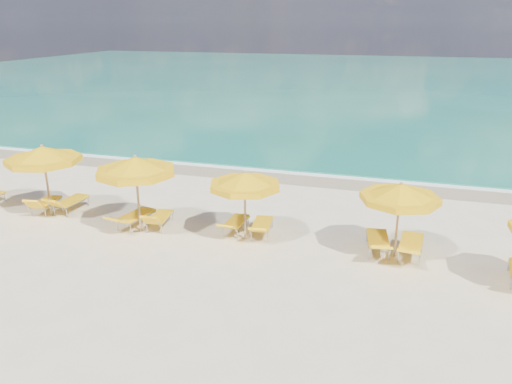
# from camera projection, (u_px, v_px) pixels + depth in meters

# --- Properties ---
(ground_plane) EXTENTS (120.00, 120.00, 0.00)m
(ground_plane) POSITION_uv_depth(u_px,v_px,m) (242.00, 243.00, 15.70)
(ground_plane) COLOR beige
(ocean) EXTENTS (120.00, 80.00, 0.30)m
(ocean) POSITION_uv_depth(u_px,v_px,m) (368.00, 79.00, 59.16)
(ocean) COLOR #126751
(ocean) RESTS_ON ground
(wet_sand_band) EXTENTS (120.00, 2.60, 0.01)m
(wet_sand_band) POSITION_uv_depth(u_px,v_px,m) (294.00, 176.00, 22.40)
(wet_sand_band) COLOR tan
(wet_sand_band) RESTS_ON ground
(foam_line) EXTENTS (120.00, 1.20, 0.03)m
(foam_line) POSITION_uv_depth(u_px,v_px,m) (297.00, 171.00, 23.12)
(foam_line) COLOR white
(foam_line) RESTS_ON ground
(whitecap_near) EXTENTS (14.00, 0.36, 0.05)m
(whitecap_near) POSITION_uv_depth(u_px,v_px,m) (236.00, 127.00, 32.71)
(whitecap_near) COLOR white
(whitecap_near) RESTS_ON ground
(whitecap_far) EXTENTS (18.00, 0.30, 0.05)m
(whitecap_far) POSITION_uv_depth(u_px,v_px,m) (455.00, 119.00, 35.26)
(whitecap_far) COLOR white
(whitecap_far) RESTS_ON ground
(umbrella_1) EXTENTS (2.93, 2.93, 2.61)m
(umbrella_1) POSITION_uv_depth(u_px,v_px,m) (43.00, 155.00, 17.20)
(umbrella_1) COLOR #A88554
(umbrella_1) RESTS_ON ground
(umbrella_2) EXTENTS (2.80, 2.80, 2.62)m
(umbrella_2) POSITION_uv_depth(u_px,v_px,m) (136.00, 167.00, 15.85)
(umbrella_2) COLOR #A88554
(umbrella_2) RESTS_ON ground
(umbrella_3) EXTENTS (2.42, 2.42, 2.29)m
(umbrella_3) POSITION_uv_depth(u_px,v_px,m) (245.00, 181.00, 15.34)
(umbrella_3) COLOR #A88554
(umbrella_3) RESTS_ON ground
(umbrella_4) EXTENTS (2.42, 2.42, 2.33)m
(umbrella_4) POSITION_uv_depth(u_px,v_px,m) (400.00, 193.00, 14.16)
(umbrella_4) COLOR #A88554
(umbrella_4) RESTS_ON ground
(lounger_1_left) EXTENTS (0.85, 1.76, 0.82)m
(lounger_1_left) POSITION_uv_depth(u_px,v_px,m) (46.00, 206.00, 18.18)
(lounger_1_left) COLOR #A5A8AD
(lounger_1_left) RESTS_ON ground
(lounger_1_right) EXTENTS (0.71, 1.86, 0.82)m
(lounger_1_right) POSITION_uv_depth(u_px,v_px,m) (71.00, 205.00, 18.25)
(lounger_1_right) COLOR #A5A8AD
(lounger_1_right) RESTS_ON ground
(lounger_2_left) EXTENTS (0.97, 2.00, 0.72)m
(lounger_2_left) POSITION_uv_depth(u_px,v_px,m) (135.00, 220.00, 16.89)
(lounger_2_left) COLOR #A5A8AD
(lounger_2_left) RESTS_ON ground
(lounger_2_right) EXTENTS (0.76, 1.72, 0.79)m
(lounger_2_right) POSITION_uv_depth(u_px,v_px,m) (160.00, 221.00, 16.82)
(lounger_2_right) COLOR #A5A8AD
(lounger_2_right) RESTS_ON ground
(lounger_3_left) EXTENTS (0.61, 1.73, 0.66)m
(lounger_3_left) POSITION_uv_depth(u_px,v_px,m) (236.00, 226.00, 16.47)
(lounger_3_left) COLOR #A5A8AD
(lounger_3_left) RESTS_ON ground
(lounger_3_right) EXTENTS (0.80, 1.84, 0.70)m
(lounger_3_right) POSITION_uv_depth(u_px,v_px,m) (262.00, 229.00, 16.21)
(lounger_3_right) COLOR #A5A8AD
(lounger_3_right) RESTS_ON ground
(lounger_4_left) EXTENTS (0.88, 2.02, 0.73)m
(lounger_4_left) POSITION_uv_depth(u_px,v_px,m) (378.00, 245.00, 15.02)
(lounger_4_left) COLOR #A5A8AD
(lounger_4_left) RESTS_ON ground
(lounger_4_right) EXTENTS (0.80, 2.06, 0.73)m
(lounger_4_right) POSITION_uv_depth(u_px,v_px,m) (411.00, 249.00, 14.77)
(lounger_4_right) COLOR #A5A8AD
(lounger_4_right) RESTS_ON ground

